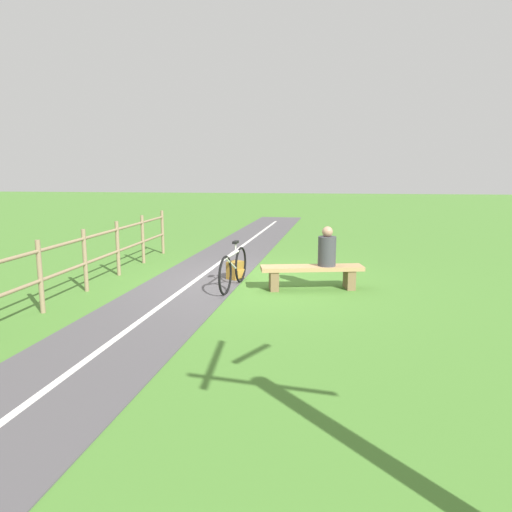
% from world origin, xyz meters
% --- Properties ---
extents(ground_plane, '(80.00, 80.00, 0.00)m').
position_xyz_m(ground_plane, '(0.00, 0.00, 0.00)').
color(ground_plane, '#477A2D').
extents(paved_path, '(3.72, 36.05, 0.02)m').
position_xyz_m(paved_path, '(1.35, 4.00, 0.01)').
color(paved_path, '#4C494C').
rests_on(paved_path, ground_plane).
extents(path_centre_line, '(1.68, 31.97, 0.00)m').
position_xyz_m(path_centre_line, '(1.35, 4.00, 0.02)').
color(path_centre_line, silver).
rests_on(path_centre_line, paved_path).
extents(bench, '(2.03, 0.82, 0.46)m').
position_xyz_m(bench, '(-1.27, 0.44, 0.33)').
color(bench, '#A88456').
rests_on(bench, ground_plane).
extents(person_seated, '(0.41, 0.41, 0.77)m').
position_xyz_m(person_seated, '(-1.55, 0.38, 0.79)').
color(person_seated, '#38383D').
rests_on(person_seated, bench).
extents(bicycle, '(0.25, 1.78, 0.92)m').
position_xyz_m(bicycle, '(0.26, 0.57, 0.39)').
color(bicycle, black).
rests_on(bicycle, ground_plane).
extents(backpack, '(0.38, 0.41, 0.39)m').
position_xyz_m(backpack, '(0.35, -0.21, 0.19)').
color(backpack, olive).
rests_on(backpack, ground_plane).
extents(fence_roadside, '(0.31, 11.56, 1.20)m').
position_xyz_m(fence_roadside, '(3.04, 2.61, 0.70)').
color(fence_roadside, '#847051').
rests_on(fence_roadside, ground_plane).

